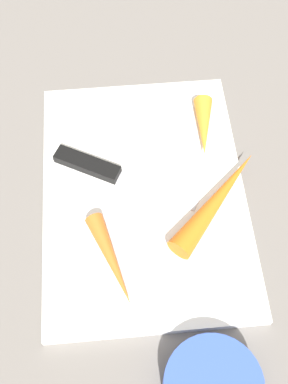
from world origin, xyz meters
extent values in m
plane|color=slate|center=(0.00, 0.00, 0.00)|extent=(1.40, 1.40, 0.00)
cube|color=white|center=(0.00, 0.00, 0.01)|extent=(0.36, 0.26, 0.01)
cube|color=#B7B7BC|center=(0.00, -0.02, 0.01)|extent=(0.07, 0.11, 0.00)
cube|color=black|center=(0.04, 0.07, 0.02)|extent=(0.06, 0.09, 0.01)
cone|color=orange|center=(0.09, -0.09, 0.03)|extent=(0.09, 0.04, 0.03)
cone|color=orange|center=(-0.09, 0.05, 0.02)|extent=(0.12, 0.06, 0.02)
cone|color=orange|center=(-0.03, -0.09, 0.03)|extent=(0.15, 0.14, 0.03)
camera|label=1|loc=(-0.30, 0.03, 0.56)|focal=45.61mm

